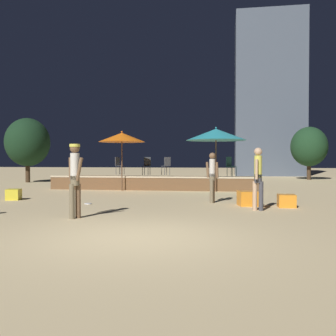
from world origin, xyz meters
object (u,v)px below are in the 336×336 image
person_1 (75,175)px  person_3 (258,176)px  patio_umbrella_1 (122,137)px  bistro_chair_1 (147,164)px  bistro_chair_2 (119,164)px  cube_seat_2 (248,198)px  background_tree_0 (309,147)px  bistro_chair_0 (230,164)px  person_2 (212,176)px  cube_seat_0 (287,201)px  cube_seat_1 (14,194)px  bistro_chair_3 (167,164)px  frisbee_disc (88,204)px  patio_umbrella_0 (216,135)px  background_tree_1 (28,142)px

person_1 → person_3: bearing=147.0°
patio_umbrella_1 → bistro_chair_1: 2.25m
patio_umbrella_1 → person_3: size_ratio=1.55×
bistro_chair_2 → cube_seat_2: bearing=-118.7°
background_tree_0 → bistro_chair_1: bearing=-135.6°
person_3 → bistro_chair_0: bearing=-66.5°
patio_umbrella_1 → person_2: 6.20m
cube_seat_2 → person_3: person_3 is taller
background_tree_0 → person_1: bearing=-116.1°
cube_seat_0 → cube_seat_1: bearing=176.3°
cube_seat_0 → bistro_chair_0: size_ratio=0.56×
patio_umbrella_1 → person_3: patio_umbrella_1 is taller
person_1 → bistro_chair_3: person_1 is taller
cube_seat_2 → background_tree_0: size_ratio=0.19×
cube_seat_2 → cube_seat_0: bearing=-11.1°
background_tree_0 → person_3: bearing=-106.0°
bistro_chair_0 → bistro_chair_2: 5.80m
person_3 → bistro_chair_3: bearing=-45.9°
person_1 → bistro_chair_3: size_ratio=2.03×
cube_seat_1 → frisbee_disc: bearing=-14.7°
patio_umbrella_0 → person_2: bearing=-89.9°
patio_umbrella_0 → patio_umbrella_1: (-4.30, -0.14, -0.09)m
person_3 → frisbee_disc: size_ratio=7.57×
patio_umbrella_1 → background_tree_1: bearing=145.6°
patio_umbrella_1 → frisbee_disc: size_ratio=11.76×
cube_seat_0 → bistro_chair_1: bistro_chair_1 is taller
patio_umbrella_1 → bistro_chair_0: 5.17m
cube_seat_1 → frisbee_disc: cube_seat_1 is taller
background_tree_0 → cube_seat_2: bearing=-107.7°
bistro_chair_0 → bistro_chair_3: bearing=113.6°
patio_umbrella_0 → frisbee_disc: 7.12m
patio_umbrella_1 → cube_seat_1: (-2.72, -4.42, -2.26)m
patio_umbrella_0 → patio_umbrella_1: bearing=-178.1°
cube_seat_1 → patio_umbrella_0: bearing=33.0°
person_1 → background_tree_1: size_ratio=0.45×
cube_seat_2 → background_tree_0: bearing=72.3°
patio_umbrella_0 → cube_seat_2: 5.59m
person_1 → frisbee_disc: (-0.76, 2.84, -1.03)m
frisbee_disc → patio_umbrella_0: bearing=53.8°
person_3 → bistro_chair_3: 8.60m
person_2 → patio_umbrella_0: bearing=-168.8°
cube_seat_2 → bistro_chair_3: (-3.65, 6.59, 0.98)m
cube_seat_2 → person_1: bearing=-143.0°
background_tree_1 → person_2: bearing=-38.3°
person_2 → bistro_chair_2: size_ratio=1.85×
patio_umbrella_0 → background_tree_0: bearing=60.5°
person_3 → patio_umbrella_1: bearing=-28.8°
cube_seat_1 → background_tree_1: background_tree_1 is taller
bistro_chair_3 → cube_seat_0: bearing=83.7°
cube_seat_0 → bistro_chair_1: 8.90m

